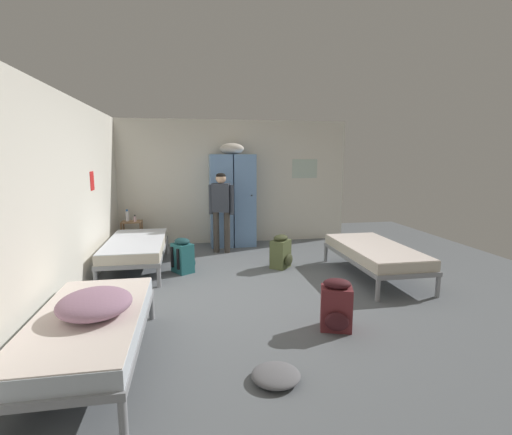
{
  "coord_description": "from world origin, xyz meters",
  "views": [
    {
      "loc": [
        -0.91,
        -4.88,
        1.81
      ],
      "look_at": [
        0.0,
        0.29,
        0.95
      ],
      "focal_mm": 26.23,
      "sensor_mm": 36.0,
      "label": 1
    }
  ],
  "objects_px": {
    "clothes_pile_grey": "(276,375)",
    "person_traveler": "(221,205)",
    "bed_right": "(375,252)",
    "water_bottle": "(127,216)",
    "locker_bank": "(232,198)",
    "backpack_teal": "(183,256)",
    "bed_left_rear": "(136,246)",
    "backpack_olive": "(281,252)",
    "shelf_unit": "(132,233)",
    "backpack_maroon": "(336,306)",
    "bedding_heap": "(95,303)",
    "bed_left_front": "(89,326)",
    "lotion_bottle": "(135,219)"
  },
  "relations": [
    {
      "from": "clothes_pile_grey",
      "to": "person_traveler",
      "type": "bearing_deg",
      "value": 91.14
    },
    {
      "from": "bed_right",
      "to": "person_traveler",
      "type": "distance_m",
      "value": 2.89
    },
    {
      "from": "water_bottle",
      "to": "clothes_pile_grey",
      "type": "bearing_deg",
      "value": -68.46
    },
    {
      "from": "locker_bank",
      "to": "backpack_teal",
      "type": "distance_m",
      "value": 2.07
    },
    {
      "from": "bed_left_rear",
      "to": "backpack_teal",
      "type": "xyz_separation_m",
      "value": [
        0.75,
        -0.28,
        -0.12
      ]
    },
    {
      "from": "backpack_olive",
      "to": "bed_right",
      "type": "bearing_deg",
      "value": -29.14
    },
    {
      "from": "shelf_unit",
      "to": "backpack_teal",
      "type": "height_order",
      "value": "shelf_unit"
    },
    {
      "from": "person_traveler",
      "to": "backpack_maroon",
      "type": "relative_size",
      "value": 2.74
    },
    {
      "from": "water_bottle",
      "to": "backpack_olive",
      "type": "relative_size",
      "value": 0.42
    },
    {
      "from": "bedding_heap",
      "to": "person_traveler",
      "type": "height_order",
      "value": "person_traveler"
    },
    {
      "from": "bed_left_front",
      "to": "shelf_unit",
      "type": "bearing_deg",
      "value": 93.38
    },
    {
      "from": "bedding_heap",
      "to": "clothes_pile_grey",
      "type": "distance_m",
      "value": 1.62
    },
    {
      "from": "backpack_teal",
      "to": "clothes_pile_grey",
      "type": "distance_m",
      "value": 3.19
    },
    {
      "from": "backpack_maroon",
      "to": "backpack_olive",
      "type": "height_order",
      "value": "same"
    },
    {
      "from": "locker_bank",
      "to": "bed_left_front",
      "type": "relative_size",
      "value": 1.09
    },
    {
      "from": "bed_left_front",
      "to": "backpack_maroon",
      "type": "distance_m",
      "value": 2.39
    },
    {
      "from": "locker_bank",
      "to": "backpack_olive",
      "type": "relative_size",
      "value": 3.76
    },
    {
      "from": "lotion_bottle",
      "to": "backpack_olive",
      "type": "xyz_separation_m",
      "value": [
        2.5,
        -1.6,
        -0.37
      ]
    },
    {
      "from": "backpack_olive",
      "to": "backpack_teal",
      "type": "bearing_deg",
      "value": 178.81
    },
    {
      "from": "bed_right",
      "to": "backpack_olive",
      "type": "bearing_deg",
      "value": 150.86
    },
    {
      "from": "backpack_maroon",
      "to": "water_bottle",
      "type": "bearing_deg",
      "value": 124.44
    },
    {
      "from": "backpack_teal",
      "to": "clothes_pile_grey",
      "type": "xyz_separation_m",
      "value": [
        0.79,
        -3.09,
        -0.21
      ]
    },
    {
      "from": "locker_bank",
      "to": "bedding_heap",
      "type": "relative_size",
      "value": 3.14
    },
    {
      "from": "bed_right",
      "to": "bed_left_rear",
      "type": "relative_size",
      "value": 1.0
    },
    {
      "from": "locker_bank",
      "to": "lotion_bottle",
      "type": "height_order",
      "value": "locker_bank"
    },
    {
      "from": "backpack_maroon",
      "to": "clothes_pile_grey",
      "type": "bearing_deg",
      "value": -136.41
    },
    {
      "from": "locker_bank",
      "to": "bed_left_rear",
      "type": "height_order",
      "value": "locker_bank"
    },
    {
      "from": "bed_left_front",
      "to": "person_traveler",
      "type": "distance_m",
      "value": 4.05
    },
    {
      "from": "bedding_heap",
      "to": "bed_left_rear",
      "type": "bearing_deg",
      "value": 91.36
    },
    {
      "from": "bed_left_front",
      "to": "bed_right",
      "type": "height_order",
      "value": "same"
    },
    {
      "from": "backpack_maroon",
      "to": "bed_right",
      "type": "bearing_deg",
      "value": 51.64
    },
    {
      "from": "bedding_heap",
      "to": "backpack_teal",
      "type": "distance_m",
      "value": 2.75
    },
    {
      "from": "lotion_bottle",
      "to": "backpack_olive",
      "type": "relative_size",
      "value": 0.24
    },
    {
      "from": "bed_left_rear",
      "to": "person_traveler",
      "type": "bearing_deg",
      "value": 30.28
    },
    {
      "from": "shelf_unit",
      "to": "bed_right",
      "type": "distance_m",
      "value": 4.51
    },
    {
      "from": "bed_left_front",
      "to": "person_traveler",
      "type": "bearing_deg",
      "value": 68.86
    },
    {
      "from": "lotion_bottle",
      "to": "backpack_teal",
      "type": "height_order",
      "value": "lotion_bottle"
    },
    {
      "from": "backpack_maroon",
      "to": "backpack_teal",
      "type": "bearing_deg",
      "value": 125.16
    },
    {
      "from": "bedding_heap",
      "to": "backpack_olive",
      "type": "height_order",
      "value": "bedding_heap"
    },
    {
      "from": "bed_left_rear",
      "to": "person_traveler",
      "type": "distance_m",
      "value": 1.76
    },
    {
      "from": "lotion_bottle",
      "to": "clothes_pile_grey",
      "type": "distance_m",
      "value": 5.0
    },
    {
      "from": "lotion_bottle",
      "to": "backpack_olive",
      "type": "distance_m",
      "value": 3.0
    },
    {
      "from": "bed_left_front",
      "to": "bed_left_rear",
      "type": "distance_m",
      "value": 2.9
    },
    {
      "from": "locker_bank",
      "to": "bed_left_front",
      "type": "bearing_deg",
      "value": -111.81
    },
    {
      "from": "backpack_olive",
      "to": "backpack_teal",
      "type": "relative_size",
      "value": 1.0
    },
    {
      "from": "lotion_bottle",
      "to": "backpack_teal",
      "type": "bearing_deg",
      "value": -59.5
    },
    {
      "from": "clothes_pile_grey",
      "to": "water_bottle",
      "type": "bearing_deg",
      "value": 111.54
    },
    {
      "from": "lotion_bottle",
      "to": "backpack_olive",
      "type": "bearing_deg",
      "value": -32.64
    },
    {
      "from": "bed_left_rear",
      "to": "backpack_olive",
      "type": "distance_m",
      "value": 2.35
    },
    {
      "from": "bed_right",
      "to": "water_bottle",
      "type": "bearing_deg",
      "value": 148.85
    }
  ]
}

